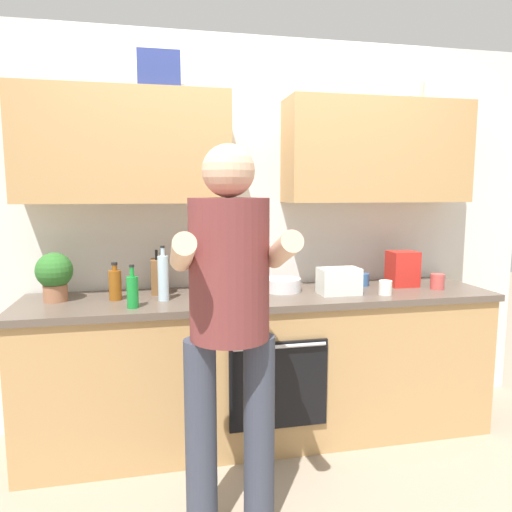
% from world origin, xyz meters
% --- Properties ---
extents(ground_plane, '(12.00, 12.00, 0.00)m').
position_xyz_m(ground_plane, '(0.00, 0.00, 0.00)').
color(ground_plane, gray).
extents(back_wall_unit, '(4.00, 0.38, 2.50)m').
position_xyz_m(back_wall_unit, '(0.00, 0.27, 1.50)').
color(back_wall_unit, silver).
rests_on(back_wall_unit, ground).
extents(counter, '(2.84, 0.67, 0.90)m').
position_xyz_m(counter, '(0.00, -0.00, 0.45)').
color(counter, tan).
rests_on(counter, ground).
extents(person_standing, '(0.49, 0.45, 1.71)m').
position_xyz_m(person_standing, '(-0.33, -0.80, 1.01)').
color(person_standing, '#383D4C').
rests_on(person_standing, ground).
extents(bottle_soda, '(0.06, 0.06, 0.23)m').
position_xyz_m(bottle_soda, '(-0.76, -0.18, 0.99)').
color(bottle_soda, '#198C33').
rests_on(bottle_soda, counter).
extents(bottle_oil, '(0.06, 0.06, 0.30)m').
position_xyz_m(bottle_oil, '(-0.22, -0.18, 1.03)').
color(bottle_oil, olive).
rests_on(bottle_oil, counter).
extents(bottle_syrup, '(0.07, 0.07, 0.22)m').
position_xyz_m(bottle_syrup, '(-0.87, 0.03, 0.99)').
color(bottle_syrup, '#8C4C14').
rests_on(bottle_syrup, counter).
extents(bottle_wine, '(0.06, 0.06, 0.30)m').
position_xyz_m(bottle_wine, '(-0.37, 0.13, 1.03)').
color(bottle_wine, '#471419').
rests_on(bottle_wine, counter).
extents(bottle_juice, '(0.07, 0.07, 0.33)m').
position_xyz_m(bottle_juice, '(-0.25, 0.02, 1.03)').
color(bottle_juice, orange).
rests_on(bottle_juice, counter).
extents(bottle_water, '(0.06, 0.06, 0.31)m').
position_xyz_m(bottle_water, '(-0.60, -0.04, 1.03)').
color(bottle_water, silver).
rests_on(bottle_water, counter).
extents(cup_ceramic, '(0.09, 0.09, 0.10)m').
position_xyz_m(cup_ceramic, '(1.12, -0.08, 0.95)').
color(cup_ceramic, '#BF4C47').
rests_on(cup_ceramic, counter).
extents(cup_coffee, '(0.08, 0.08, 0.09)m').
position_xyz_m(cup_coffee, '(0.72, -0.16, 0.94)').
color(cup_coffee, white).
rests_on(cup_coffee, counter).
extents(cup_tea, '(0.09, 0.09, 0.08)m').
position_xyz_m(cup_tea, '(0.70, 0.13, 0.94)').
color(cup_tea, '#33598C').
rests_on(cup_tea, counter).
extents(mixing_bowl, '(0.23, 0.23, 0.08)m').
position_xyz_m(mixing_bowl, '(0.13, 0.06, 0.94)').
color(mixing_bowl, silver).
rests_on(mixing_bowl, counter).
extents(knife_block, '(0.10, 0.14, 0.27)m').
position_xyz_m(knife_block, '(-0.62, 0.17, 1.01)').
color(knife_block, brown).
rests_on(knife_block, counter).
extents(potted_herb, '(0.20, 0.20, 0.28)m').
position_xyz_m(potted_herb, '(-1.20, 0.07, 1.06)').
color(potted_herb, '#9E6647').
rests_on(potted_herb, counter).
extents(grocery_bag_crisps, '(0.18, 0.16, 0.23)m').
position_xyz_m(grocery_bag_crisps, '(0.95, 0.07, 1.02)').
color(grocery_bag_crisps, red).
rests_on(grocery_bag_crisps, counter).
extents(grocery_bag_produce, '(0.25, 0.16, 0.16)m').
position_xyz_m(grocery_bag_produce, '(0.45, -0.09, 0.98)').
color(grocery_bag_produce, silver).
rests_on(grocery_bag_produce, counter).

